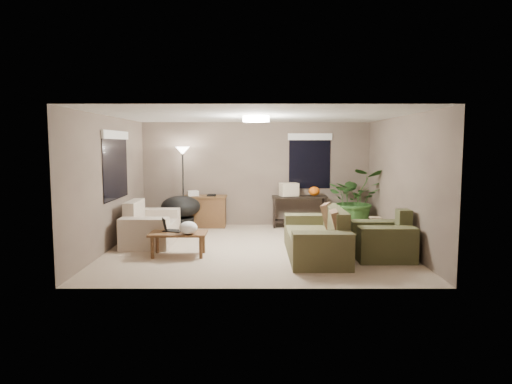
{
  "coord_description": "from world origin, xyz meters",
  "views": [
    {
      "loc": [
        0.0,
        -8.57,
        1.97
      ],
      "look_at": [
        0.0,
        0.2,
        1.05
      ],
      "focal_mm": 32.0,
      "sensor_mm": 36.0,
      "label": 1
    }
  ],
  "objects_px": {
    "floor_lamp": "(183,160)",
    "houseplant": "(355,206)",
    "cat_scratching_post": "(375,231)",
    "papasan_chair": "(181,210)",
    "loveseat": "(150,228)",
    "coffee_table": "(178,236)",
    "console_table": "(299,209)",
    "armchair": "(383,241)",
    "desk": "(203,211)",
    "main_sofa": "(317,239)"
  },
  "relations": [
    {
      "from": "papasan_chair",
      "to": "houseplant",
      "type": "xyz_separation_m",
      "value": [
        4.01,
        0.03,
        0.09
      ]
    },
    {
      "from": "loveseat",
      "to": "houseplant",
      "type": "relative_size",
      "value": 1.12
    },
    {
      "from": "console_table",
      "to": "papasan_chair",
      "type": "bearing_deg",
      "value": -171.53
    },
    {
      "from": "loveseat",
      "to": "papasan_chair",
      "type": "relative_size",
      "value": 1.61
    },
    {
      "from": "armchair",
      "to": "cat_scratching_post",
      "type": "relative_size",
      "value": 2.0
    },
    {
      "from": "loveseat",
      "to": "armchair",
      "type": "bearing_deg",
      "value": -15.84
    },
    {
      "from": "houseplant",
      "to": "cat_scratching_post",
      "type": "relative_size",
      "value": 2.86
    },
    {
      "from": "console_table",
      "to": "papasan_chair",
      "type": "xyz_separation_m",
      "value": [
        -2.76,
        -0.41,
        0.03
      ]
    },
    {
      "from": "armchair",
      "to": "cat_scratching_post",
      "type": "distance_m",
      "value": 1.38
    },
    {
      "from": "loveseat",
      "to": "armchair",
      "type": "height_order",
      "value": "same"
    },
    {
      "from": "floor_lamp",
      "to": "houseplant",
      "type": "distance_m",
      "value": 4.15
    },
    {
      "from": "coffee_table",
      "to": "houseplant",
      "type": "relative_size",
      "value": 0.7
    },
    {
      "from": "floor_lamp",
      "to": "houseplant",
      "type": "bearing_deg",
      "value": -4.65
    },
    {
      "from": "armchair",
      "to": "desk",
      "type": "bearing_deg",
      "value": 139.24
    },
    {
      "from": "coffee_table",
      "to": "floor_lamp",
      "type": "distance_m",
      "value": 3.05
    },
    {
      "from": "houseplant",
      "to": "loveseat",
      "type": "bearing_deg",
      "value": -162.82
    },
    {
      "from": "console_table",
      "to": "main_sofa",
      "type": "bearing_deg",
      "value": -88.84
    },
    {
      "from": "desk",
      "to": "houseplant",
      "type": "relative_size",
      "value": 0.77
    },
    {
      "from": "houseplant",
      "to": "armchair",
      "type": "bearing_deg",
      "value": -91.62
    },
    {
      "from": "papasan_chair",
      "to": "cat_scratching_post",
      "type": "distance_m",
      "value": 4.33
    },
    {
      "from": "coffee_table",
      "to": "floor_lamp",
      "type": "bearing_deg",
      "value": 97.14
    },
    {
      "from": "armchair",
      "to": "floor_lamp",
      "type": "xyz_separation_m",
      "value": [
        -3.93,
        2.92,
        1.3
      ]
    },
    {
      "from": "main_sofa",
      "to": "console_table",
      "type": "height_order",
      "value": "main_sofa"
    },
    {
      "from": "loveseat",
      "to": "papasan_chair",
      "type": "distance_m",
      "value": 1.4
    },
    {
      "from": "desk",
      "to": "cat_scratching_post",
      "type": "distance_m",
      "value": 4.03
    },
    {
      "from": "loveseat",
      "to": "coffee_table",
      "type": "distance_m",
      "value": 1.32
    },
    {
      "from": "coffee_table",
      "to": "loveseat",
      "type": "bearing_deg",
      "value": 125.11
    },
    {
      "from": "desk",
      "to": "papasan_chair",
      "type": "height_order",
      "value": "papasan_chair"
    },
    {
      "from": "console_table",
      "to": "houseplant",
      "type": "xyz_separation_m",
      "value": [
        1.25,
        -0.38,
        0.12
      ]
    },
    {
      "from": "main_sofa",
      "to": "floor_lamp",
      "type": "bearing_deg",
      "value": 135.4
    },
    {
      "from": "main_sofa",
      "to": "desk",
      "type": "bearing_deg",
      "value": 129.59
    },
    {
      "from": "loveseat",
      "to": "cat_scratching_post",
      "type": "relative_size",
      "value": 3.2
    },
    {
      "from": "cat_scratching_post",
      "to": "console_table",
      "type": "bearing_deg",
      "value": 130.88
    },
    {
      "from": "loveseat",
      "to": "console_table",
      "type": "xyz_separation_m",
      "value": [
        3.16,
        1.75,
        0.14
      ]
    },
    {
      "from": "desk",
      "to": "console_table",
      "type": "bearing_deg",
      "value": -0.19
    },
    {
      "from": "papasan_chair",
      "to": "houseplant",
      "type": "relative_size",
      "value": 0.69
    },
    {
      "from": "loveseat",
      "to": "cat_scratching_post",
      "type": "xyz_separation_m",
      "value": [
        4.56,
        0.13,
        -0.08
      ]
    },
    {
      "from": "floor_lamp",
      "to": "main_sofa",
      "type": "bearing_deg",
      "value": -44.6
    },
    {
      "from": "loveseat",
      "to": "console_table",
      "type": "height_order",
      "value": "loveseat"
    },
    {
      "from": "armchair",
      "to": "houseplant",
      "type": "relative_size",
      "value": 0.7
    },
    {
      "from": "main_sofa",
      "to": "console_table",
      "type": "relative_size",
      "value": 1.69
    },
    {
      "from": "floor_lamp",
      "to": "console_table",
      "type": "bearing_deg",
      "value": 1.15
    },
    {
      "from": "loveseat",
      "to": "houseplant",
      "type": "distance_m",
      "value": 4.63
    },
    {
      "from": "desk",
      "to": "cat_scratching_post",
      "type": "bearing_deg",
      "value": -23.76
    },
    {
      "from": "cat_scratching_post",
      "to": "coffee_table",
      "type": "bearing_deg",
      "value": -162.37
    },
    {
      "from": "papasan_chair",
      "to": "loveseat",
      "type": "bearing_deg",
      "value": -106.88
    },
    {
      "from": "cat_scratching_post",
      "to": "papasan_chair",
      "type": "bearing_deg",
      "value": 163.86
    },
    {
      "from": "armchair",
      "to": "papasan_chair",
      "type": "relative_size",
      "value": 1.01
    },
    {
      "from": "coffee_table",
      "to": "houseplant",
      "type": "bearing_deg",
      "value": 33.75
    },
    {
      "from": "loveseat",
      "to": "coffee_table",
      "type": "xyz_separation_m",
      "value": [
        0.76,
        -1.08,
        0.06
      ]
    }
  ]
}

